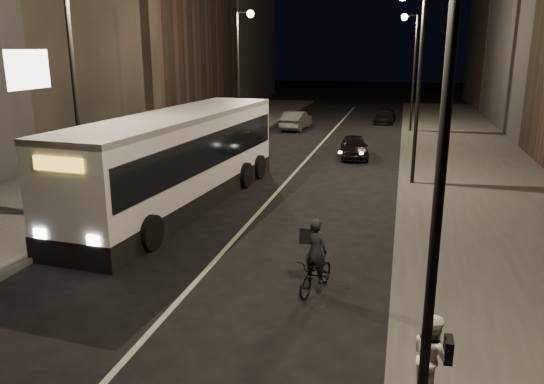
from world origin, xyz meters
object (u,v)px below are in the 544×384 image
Objects in this scene: car_near at (354,147)px; car_mid at (296,120)px; streetlight_left_near at (80,67)px; car_far at (385,116)px; city_bus at (179,156)px; streetlight_right_mid at (414,63)px; streetlight_right_far at (411,57)px; pedestrian_woman at (431,357)px; streetlight_right_near at (427,91)px; cyclist_on_bicycle at (316,267)px; streetlight_left_far at (242,58)px.

car_near is 0.87× the size of car_mid.
car_near is at bearing 60.52° from streetlight_left_near.
city_bus is at bearing -101.10° from car_far.
streetlight_right_mid reaches higher than car_far.
streetlight_right_far is at bearing -67.48° from car_far.
streetlight_right_mid reaches higher than city_bus.
car_near is (-3.26, 21.30, -0.31)m from pedestrian_woman.
car_near is (-2.86, 21.81, -4.74)m from streetlight_right_near.
streetlight_right_near is 14.22m from city_bus.
pedestrian_woman is 32.23m from car_mid.
streetlight_right_mid is 13.33m from streetlight_left_near.
car_mid is at bearing -9.53° from pedestrian_woman.
streetlight_right_near is 6.81m from cyclist_on_bicycle.
streetlight_right_far is 26.26m from streetlight_left_near.
streetlight_right_near is 4.10× the size of cyclist_on_bicycle.
car_near is (5.71, 10.99, -1.32)m from city_bus.
streetlight_right_mid reaches higher than car_near.
city_bus is 12.45m from car_near.
city_bus is at bearing -112.01° from streetlight_right_far.
streetlight_left_far is at bearing 112.30° from streetlight_right_near.
city_bus reaches higher than car_mid.
streetlight_right_mid reaches higher than car_mid.
streetlight_right_near reaches higher than cyclist_on_bicycle.
streetlight_right_near is 13.33m from streetlight_left_near.
streetlight_right_mid is 12.69m from cyclist_on_bicycle.
pedestrian_woman is 0.40× the size of car_far.
car_mid is 8.40m from car_far.
car_near is (7.81, 13.81, -4.74)m from streetlight_left_near.
car_near is at bearing -28.19° from streetlight_left_far.
streetlight_left_far reaches higher than pedestrian_woman.
streetlight_left_far is at bearing 90.00° from streetlight_left_near.
car_near reaches higher than car_far.
pedestrian_woman is (11.07, -7.48, -4.42)m from streetlight_left_near.
pedestrian_woman is at bearing -44.48° from city_bus.
city_bus is 9.14m from cyclist_on_bicycle.
streetlight_right_near is 16.00m from streetlight_right_mid.
streetlight_right_near is 4.47m from pedestrian_woman.
streetlight_right_far reaches higher than car_near.
streetlight_left_near is at bearing -113.96° from streetlight_right_far.
streetlight_right_near is 37.38m from car_far.
streetlight_right_far is at bearing 90.00° from streetlight_right_near.
streetlight_right_far reaches higher than cyclist_on_bicycle.
streetlight_left_near is 2.22× the size of car_near.
car_far is (1.12, 15.21, -0.07)m from car_near.
car_far is (-1.73, 21.03, -4.80)m from streetlight_right_mid.
streetlight_right_far is (0.00, 32.00, 0.00)m from streetlight_right_near.
streetlight_right_far is 0.60× the size of city_bus.
streetlight_left_near is at bearing -103.59° from car_far.
streetlight_right_mid is 14.62m from streetlight_left_far.
streetlight_left_near reaches higher than pedestrian_woman.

